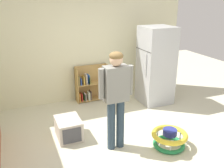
% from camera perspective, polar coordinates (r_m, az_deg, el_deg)
% --- Properties ---
extents(ground_plane, '(12.00, 12.00, 0.00)m').
position_cam_1_polar(ground_plane, '(4.33, 2.38, -14.33)').
color(ground_plane, beige).
rests_on(ground_plane, ground).
extents(back_wall, '(5.20, 0.06, 2.70)m').
position_cam_1_polar(back_wall, '(5.88, -7.04, 9.11)').
color(back_wall, beige).
rests_on(back_wall, ground).
extents(refrigerator, '(0.73, 0.68, 1.78)m').
position_cam_1_polar(refrigerator, '(5.82, 10.05, 4.20)').
color(refrigerator, '#B7BABF').
rests_on(refrigerator, ground).
extents(bookshelf, '(0.80, 0.28, 0.85)m').
position_cam_1_polar(bookshelf, '(6.00, -5.08, -0.33)').
color(bookshelf, tan).
rests_on(bookshelf, ground).
extents(standing_person, '(0.57, 0.22, 1.64)m').
position_cam_1_polar(standing_person, '(3.88, 0.92, -1.98)').
color(standing_person, '#2D3F4F').
rests_on(standing_person, ground).
extents(baby_walker, '(0.60, 0.60, 0.32)m').
position_cam_1_polar(baby_walker, '(4.38, 13.04, -11.99)').
color(baby_walker, '#23884B').
rests_on(baby_walker, ground).
extents(pet_carrier, '(0.42, 0.55, 0.36)m').
position_cam_1_polar(pet_carrier, '(4.57, -9.95, -10.00)').
color(pet_carrier, beige).
rests_on(pet_carrier, ground).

